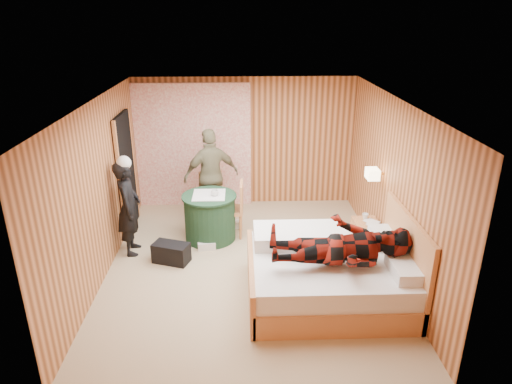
{
  "coord_description": "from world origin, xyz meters",
  "views": [
    {
      "loc": [
        -0.1,
        -6.07,
        3.62
      ],
      "look_at": [
        0.13,
        0.39,
        1.05
      ],
      "focal_mm": 32.0,
      "sensor_mm": 36.0,
      "label": 1
    }
  ],
  "objects_px": {
    "chair_far": "(211,193)",
    "round_table": "(210,217)",
    "bed": "(333,274)",
    "man_at_table": "(211,176)",
    "man_on_bed": "(342,236)",
    "wall_lamp": "(373,174)",
    "woman_standing": "(129,208)",
    "duffel_bag": "(171,253)",
    "chair_near": "(235,205)",
    "nightstand": "(366,237)"
  },
  "relations": [
    {
      "from": "nightstand",
      "to": "chair_far",
      "type": "height_order",
      "value": "chair_far"
    },
    {
      "from": "wall_lamp",
      "to": "chair_far",
      "type": "bearing_deg",
      "value": 155.29
    },
    {
      "from": "chair_far",
      "to": "woman_standing",
      "type": "xyz_separation_m",
      "value": [
        -1.21,
        -1.12,
        0.23
      ]
    },
    {
      "from": "round_table",
      "to": "man_on_bed",
      "type": "bearing_deg",
      "value": -48.12
    },
    {
      "from": "duffel_bag",
      "to": "man_at_table",
      "type": "relative_size",
      "value": 0.32
    },
    {
      "from": "chair_far",
      "to": "nightstand",
      "type": "bearing_deg",
      "value": -35.26
    },
    {
      "from": "wall_lamp",
      "to": "bed",
      "type": "distance_m",
      "value": 1.79
    },
    {
      "from": "wall_lamp",
      "to": "man_on_bed",
      "type": "height_order",
      "value": "man_on_bed"
    },
    {
      "from": "bed",
      "to": "round_table",
      "type": "height_order",
      "value": "bed"
    },
    {
      "from": "chair_near",
      "to": "woman_standing",
      "type": "bearing_deg",
      "value": -70.25
    },
    {
      "from": "nightstand",
      "to": "wall_lamp",
      "type": "bearing_deg",
      "value": 66.63
    },
    {
      "from": "man_at_table",
      "to": "man_on_bed",
      "type": "relative_size",
      "value": 0.97
    },
    {
      "from": "wall_lamp",
      "to": "bed",
      "type": "relative_size",
      "value": 0.12
    },
    {
      "from": "wall_lamp",
      "to": "chair_near",
      "type": "xyz_separation_m",
      "value": [
        -2.12,
        0.59,
        -0.74
      ]
    },
    {
      "from": "duffel_bag",
      "to": "woman_standing",
      "type": "bearing_deg",
      "value": 171.53
    },
    {
      "from": "round_table",
      "to": "man_on_bed",
      "type": "distance_m",
      "value": 2.73
    },
    {
      "from": "duffel_bag",
      "to": "man_on_bed",
      "type": "distance_m",
      "value": 2.77
    },
    {
      "from": "nightstand",
      "to": "duffel_bag",
      "type": "bearing_deg",
      "value": -176.3
    },
    {
      "from": "bed",
      "to": "chair_near",
      "type": "distance_m",
      "value": 2.3
    },
    {
      "from": "chair_far",
      "to": "round_table",
      "type": "bearing_deg",
      "value": -97.39
    },
    {
      "from": "chair_far",
      "to": "woman_standing",
      "type": "relative_size",
      "value": 0.61
    },
    {
      "from": "woman_standing",
      "to": "man_on_bed",
      "type": "relative_size",
      "value": 0.87
    },
    {
      "from": "nightstand",
      "to": "chair_far",
      "type": "distance_m",
      "value": 2.84
    },
    {
      "from": "chair_far",
      "to": "chair_near",
      "type": "bearing_deg",
      "value": -61.88
    },
    {
      "from": "chair_near",
      "to": "man_at_table",
      "type": "distance_m",
      "value": 0.82
    },
    {
      "from": "round_table",
      "to": "woman_standing",
      "type": "relative_size",
      "value": 0.59
    },
    {
      "from": "chair_near",
      "to": "man_on_bed",
      "type": "bearing_deg",
      "value": 34.52
    },
    {
      "from": "duffel_bag",
      "to": "man_on_bed",
      "type": "height_order",
      "value": "man_on_bed"
    },
    {
      "from": "bed",
      "to": "woman_standing",
      "type": "height_order",
      "value": "woman_standing"
    },
    {
      "from": "nightstand",
      "to": "woman_standing",
      "type": "relative_size",
      "value": 0.35
    },
    {
      "from": "chair_far",
      "to": "bed",
      "type": "bearing_deg",
      "value": -62.88
    },
    {
      "from": "chair_near",
      "to": "man_on_bed",
      "type": "height_order",
      "value": "man_on_bed"
    },
    {
      "from": "chair_far",
      "to": "man_at_table",
      "type": "xyz_separation_m",
      "value": [
        0.01,
        0.05,
        0.32
      ]
    },
    {
      "from": "chair_far",
      "to": "duffel_bag",
      "type": "relative_size",
      "value": 1.71
    },
    {
      "from": "man_on_bed",
      "to": "wall_lamp",
      "type": "bearing_deg",
      "value": 62.98
    },
    {
      "from": "round_table",
      "to": "man_at_table",
      "type": "bearing_deg",
      "value": 90.0
    },
    {
      "from": "chair_near",
      "to": "duffel_bag",
      "type": "height_order",
      "value": "chair_near"
    },
    {
      "from": "chair_near",
      "to": "woman_standing",
      "type": "height_order",
      "value": "woman_standing"
    },
    {
      "from": "chair_near",
      "to": "woman_standing",
      "type": "xyz_separation_m",
      "value": [
        -1.65,
        -0.53,
        0.21
      ]
    },
    {
      "from": "duffel_bag",
      "to": "chair_far",
      "type": "bearing_deg",
      "value": 89.13
    },
    {
      "from": "bed",
      "to": "man_on_bed",
      "type": "relative_size",
      "value": 1.24
    },
    {
      "from": "duffel_bag",
      "to": "chair_near",
      "type": "bearing_deg",
      "value": 61.52
    },
    {
      "from": "duffel_bag",
      "to": "man_at_table",
      "type": "height_order",
      "value": "man_at_table"
    },
    {
      "from": "bed",
      "to": "round_table",
      "type": "distance_m",
      "value": 2.47
    },
    {
      "from": "bed",
      "to": "nightstand",
      "type": "xyz_separation_m",
      "value": [
        0.76,
        1.19,
        -0.07
      ]
    },
    {
      "from": "wall_lamp",
      "to": "man_at_table",
      "type": "height_order",
      "value": "man_at_table"
    },
    {
      "from": "bed",
      "to": "chair_far",
      "type": "relative_size",
      "value": 2.36
    },
    {
      "from": "bed",
      "to": "woman_standing",
      "type": "bearing_deg",
      "value": 155.7
    },
    {
      "from": "chair_far",
      "to": "duffel_bag",
      "type": "distance_m",
      "value": 1.62
    },
    {
      "from": "nightstand",
      "to": "man_on_bed",
      "type": "height_order",
      "value": "man_on_bed"
    }
  ]
}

